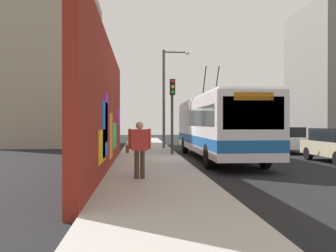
{
  "coord_description": "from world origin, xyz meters",
  "views": [
    {
      "loc": [
        -17.6,
        2.11,
        1.79
      ],
      "look_at": [
        2.4,
        0.51,
        1.67
      ],
      "focal_mm": 38.4,
      "sensor_mm": 36.0,
      "label": 1
    }
  ],
  "objects_px": {
    "pedestrian_near_wall": "(139,145)",
    "city_bus": "(217,125)",
    "parked_car_black": "(255,136)",
    "street_lamp": "(167,92)",
    "parked_car_white": "(285,139)",
    "parked_car_dark_gray": "(237,134)",
    "traffic_light": "(172,103)"
  },
  "relations": [
    {
      "from": "pedestrian_near_wall",
      "to": "city_bus",
      "type": "bearing_deg",
      "value": -28.88
    },
    {
      "from": "parked_car_black",
      "to": "street_lamp",
      "type": "xyz_separation_m",
      "value": [
        -3.45,
        7.24,
        3.15
      ]
    },
    {
      "from": "parked_car_white",
      "to": "parked_car_dark_gray",
      "type": "relative_size",
      "value": 0.99
    },
    {
      "from": "city_bus",
      "to": "street_lamp",
      "type": "bearing_deg",
      "value": 17.58
    },
    {
      "from": "parked_car_dark_gray",
      "to": "parked_car_white",
      "type": "bearing_deg",
      "value": 180.0
    },
    {
      "from": "city_bus",
      "to": "pedestrian_near_wall",
      "type": "height_order",
      "value": "city_bus"
    },
    {
      "from": "traffic_light",
      "to": "street_lamp",
      "type": "bearing_deg",
      "value": -1.16
    },
    {
      "from": "parked_car_black",
      "to": "traffic_light",
      "type": "distance_m",
      "value": 11.54
    },
    {
      "from": "parked_car_black",
      "to": "parked_car_dark_gray",
      "type": "relative_size",
      "value": 1.08
    },
    {
      "from": "traffic_light",
      "to": "parked_car_dark_gray",
      "type": "bearing_deg",
      "value": -27.93
    },
    {
      "from": "pedestrian_near_wall",
      "to": "traffic_light",
      "type": "height_order",
      "value": "traffic_light"
    },
    {
      "from": "city_bus",
      "to": "pedestrian_near_wall",
      "type": "xyz_separation_m",
      "value": [
        -7.09,
        3.91,
        -0.58
      ]
    },
    {
      "from": "pedestrian_near_wall",
      "to": "parked_car_white",
      "type": "bearing_deg",
      "value": -39.51
    },
    {
      "from": "parked_car_white",
      "to": "parked_car_black",
      "type": "height_order",
      "value": "same"
    },
    {
      "from": "parked_car_white",
      "to": "street_lamp",
      "type": "height_order",
      "value": "street_lamp"
    },
    {
      "from": "street_lamp",
      "to": "parked_car_black",
      "type": "bearing_deg",
      "value": -64.52
    },
    {
      "from": "street_lamp",
      "to": "parked_car_white",
      "type": "bearing_deg",
      "value": -109.0
    },
    {
      "from": "pedestrian_near_wall",
      "to": "parked_car_black",
      "type": "bearing_deg",
      "value": -28.2
    },
    {
      "from": "city_bus",
      "to": "street_lamp",
      "type": "distance_m",
      "value": 7.13
    },
    {
      "from": "parked_car_black",
      "to": "street_lamp",
      "type": "relative_size",
      "value": 0.69
    },
    {
      "from": "street_lamp",
      "to": "pedestrian_near_wall",
      "type": "bearing_deg",
      "value": 172.15
    },
    {
      "from": "parked_car_white",
      "to": "street_lamp",
      "type": "distance_m",
      "value": 8.28
    },
    {
      "from": "parked_car_black",
      "to": "traffic_light",
      "type": "relative_size",
      "value": 1.14
    },
    {
      "from": "parked_car_white",
      "to": "parked_car_dark_gray",
      "type": "xyz_separation_m",
      "value": [
        11.15,
        -0.0,
        0.0
      ]
    },
    {
      "from": "parked_car_black",
      "to": "pedestrian_near_wall",
      "type": "height_order",
      "value": "pedestrian_near_wall"
    },
    {
      "from": "pedestrian_near_wall",
      "to": "street_lamp",
      "type": "relative_size",
      "value": 0.26
    },
    {
      "from": "parked_car_white",
      "to": "street_lamp",
      "type": "relative_size",
      "value": 0.64
    },
    {
      "from": "city_bus",
      "to": "traffic_light",
      "type": "bearing_deg",
      "value": 59.92
    },
    {
      "from": "parked_car_dark_gray",
      "to": "traffic_light",
      "type": "bearing_deg",
      "value": 152.07
    },
    {
      "from": "traffic_light",
      "to": "parked_car_black",
      "type": "bearing_deg",
      "value": -40.32
    },
    {
      "from": "traffic_light",
      "to": "street_lamp",
      "type": "xyz_separation_m",
      "value": [
        5.21,
        -0.11,
        1.1
      ]
    },
    {
      "from": "parked_car_black",
      "to": "pedestrian_near_wall",
      "type": "bearing_deg",
      "value": 151.8
    }
  ]
}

